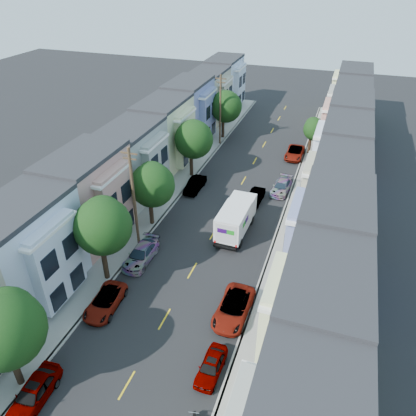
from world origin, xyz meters
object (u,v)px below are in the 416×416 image
at_px(tree_d, 193,139).
at_px(tree_e, 225,107).
at_px(fedex_truck, 236,218).
at_px(parked_left_b, 105,302).
at_px(parked_left_a, 34,393).
at_px(tree_c, 152,185).
at_px(tree_b, 102,226).
at_px(lead_sedan, 255,197).
at_px(parked_right_a, 211,366).
at_px(parked_left_c, 141,254).
at_px(tree_far_r, 314,129).
at_px(parked_right_b, 234,308).
at_px(parked_right_c, 281,187).
at_px(utility_pole_far, 220,110).
at_px(tree_a, 4,330).
at_px(parked_right_d, 295,153).
at_px(utility_pole_near, 134,198).
at_px(parked_left_d, 195,185).

xyz_separation_m(tree_d, tree_e, (0.00, 13.43, -0.06)).
distance_m(fedex_truck, parked_left_b, 15.06).
bearing_deg(parked_left_a, tree_c, 89.63).
height_order(tree_b, tree_d, tree_b).
distance_m(fedex_truck, lead_sedan, 6.56).
bearing_deg(parked_right_a, parked_left_c, 138.70).
relative_size(tree_far_r, parked_left_b, 1.15).
bearing_deg(parked_right_a, fedex_truck, 101.63).
distance_m(parked_right_b, parked_right_c, 20.59).
distance_m(tree_e, parked_right_c, 18.25).
distance_m(tree_d, lead_sedan, 10.54).
bearing_deg(tree_far_r, utility_pole_far, -176.08).
relative_size(tree_b, fedex_truck, 1.21).
bearing_deg(tree_d, tree_a, -90.00).
bearing_deg(tree_b, parked_right_a, -27.91).
bearing_deg(tree_e, parked_left_b, -87.83).
bearing_deg(parked_right_d, utility_pole_near, -113.56).
distance_m(tree_b, parked_left_a, 12.50).
height_order(tree_d, utility_pole_near, utility_pole_near).
relative_size(tree_far_r, fedex_truck, 0.80).
distance_m(tree_d, parked_right_a, 28.97).
bearing_deg(lead_sedan, parked_left_a, -103.09).
bearing_deg(parked_right_c, tree_d, -176.91).
relative_size(parked_right_a, parked_right_d, 0.77).
bearing_deg(parked_left_d, tree_d, 114.48).
xyz_separation_m(utility_pole_near, parked_right_c, (11.20, 14.74, -4.50)).
bearing_deg(parked_right_b, tree_far_r, 87.90).
bearing_deg(utility_pole_near, parked_right_b, -27.54).
bearing_deg(parked_right_b, tree_a, -136.10).
distance_m(tree_far_r, parked_left_a, 45.35).
xyz_separation_m(tree_c, lead_sedan, (8.86, 7.80, -4.02)).
distance_m(tree_a, fedex_truck, 22.88).
height_order(parked_left_b, parked_left_c, parked_left_c).
height_order(tree_c, parked_right_a, tree_c).
bearing_deg(parked_right_b, tree_d, 119.55).
xyz_separation_m(utility_pole_far, parked_right_d, (11.20, -1.06, -4.47)).
bearing_deg(parked_right_c, tree_a, -105.16).
bearing_deg(lead_sedan, tree_far_r, 76.17).
height_order(tree_e, parked_left_d, tree_e).
height_order(tree_b, utility_pole_far, utility_pole_far).
bearing_deg(tree_far_r, parked_left_d, -127.98).
xyz_separation_m(utility_pole_near, fedex_truck, (8.33, 4.92, -3.39)).
relative_size(tree_b, parked_left_a, 1.75).
distance_m(parked_left_a, parked_left_b, 8.39).
distance_m(tree_e, lead_sedan, 19.77).
bearing_deg(tree_e, parked_right_a, -74.28).
relative_size(tree_c, parked_left_d, 1.65).
distance_m(tree_b, parked_right_b, 12.21).
xyz_separation_m(tree_c, parked_left_a, (1.40, -20.36, -3.94)).
bearing_deg(parked_left_b, lead_sedan, 65.25).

